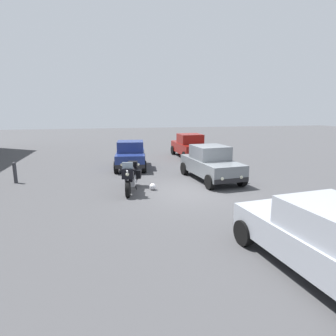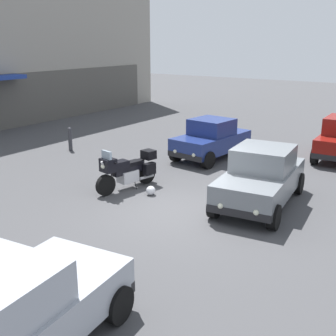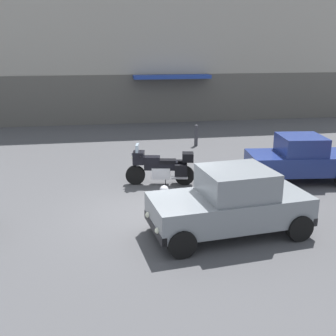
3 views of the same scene
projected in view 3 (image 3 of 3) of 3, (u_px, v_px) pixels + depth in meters
The scene contains 7 objects.
ground_plane at pixel (151, 214), 11.13m from camera, with size 80.00×80.00×0.00m, color #424244.
building_facade_rear at pixel (117, 30), 23.58m from camera, with size 34.04×3.40×10.58m.
motorcycle at pixel (161, 167), 13.33m from camera, with size 2.24×0.98×1.36m.
helmet at pixel (164, 190), 12.59m from camera, with size 0.28×0.28×0.28m, color silver.
car_compact_side at pixel (300, 159), 13.67m from camera, with size 3.59×2.02×1.56m.
car_wagon_end at pixel (231, 203), 9.76m from camera, with size 4.00×2.16×1.64m.
bollard_curbside at pixel (196, 135), 18.54m from camera, with size 0.16×0.16×0.98m.
Camera 3 is at (-1.29, -10.21, 4.43)m, focal length 43.60 mm.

